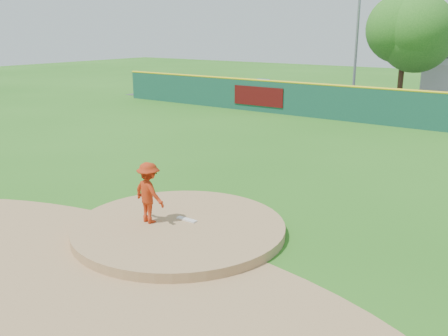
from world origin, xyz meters
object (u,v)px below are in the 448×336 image
Objects in this scene: deciduous_tree at (405,38)px; light_pole_left at (358,16)px; playground_slide at (260,90)px; van at (437,108)px; pitcher at (149,193)px.

light_pole_left reaches higher than deciduous_tree.
van is at bearing -5.23° from playground_slide.
van is (2.12, 21.21, -0.27)m from pitcher.
light_pole_left is at bearing 53.78° from van.
pitcher is 21.32m from van.
light_pole_left reaches higher than pitcher.
pitcher is at bearing -79.05° from light_pole_left.
pitcher is 0.15× the size of light_pole_left.
van is 1.91× the size of playground_slide.
pitcher is 0.22× the size of deciduous_tree.
playground_slide is 0.39× the size of deciduous_tree.
pitcher is at bearing 177.63° from van.
light_pole_left reaches higher than playground_slide.
van is 6.55m from deciduous_tree.
deciduous_tree is 4.72m from light_pole_left.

